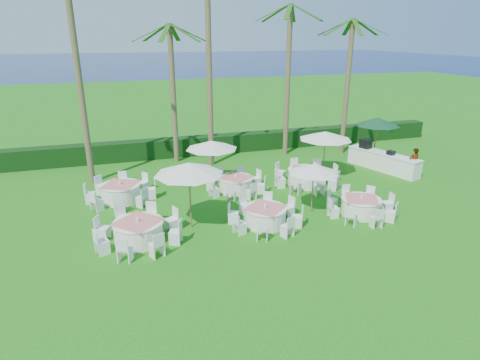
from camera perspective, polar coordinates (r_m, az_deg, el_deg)
The scene contains 21 objects.
ground at distance 16.67m, azimuth 4.82°, elevation -7.24°, with size 120.00×120.00×0.00m, color #206311.
hedge at distance 27.23m, azimuth -4.54°, elevation 5.03°, with size 34.00×1.00×1.20m, color black.
ocean at distance 116.09m, azimuth -14.85°, elevation 15.61°, with size 260.00×260.00×0.00m, color #071647.
banquet_table_a at distance 16.12m, azimuth -14.23°, elevation -7.04°, with size 3.29×3.29×1.01m.
banquet_table_b at distance 16.99m, azimuth 3.59°, elevation -5.08°, with size 3.08×3.08×0.95m.
banquet_table_c at distance 18.69m, azimuth 16.80°, elevation -3.57°, with size 3.07×3.07×0.93m.
banquet_table_d at distance 20.22m, azimuth -16.57°, elevation -1.64°, with size 3.33×3.33×1.00m.
banquet_table_e at distance 20.53m, azimuth -0.60°, elevation -0.54°, with size 3.01×3.01×0.93m.
banquet_table_f at distance 21.69m, azimuth 9.41°, elevation 0.48°, with size 3.47×3.47×1.04m.
umbrella_a at distance 16.09m, azimuth -7.30°, elevation 1.63°, with size 2.81×2.81×2.83m.
umbrella_b at distance 17.87m, azimuth 10.47°, elevation 1.64°, with size 2.22×2.22×2.28m.
umbrella_c at distance 20.75m, azimuth -4.06°, elevation 5.01°, with size 2.70×2.70×2.47m.
umbrella_d at distance 22.79m, azimuth 12.07°, elevation 6.21°, with size 2.92×2.92×2.57m.
umbrella_green at distance 25.99m, azimuth 18.97°, elevation 7.87°, with size 2.65×2.65×2.87m.
buffet_table at distance 25.25m, azimuth 19.59°, elevation 2.62°, with size 2.38×4.57×1.60m.
staff_person at distance 24.49m, azimuth 23.46°, elevation 2.28°, with size 0.62×0.40×1.69m, color gray.
palm_a at distance 22.22m, azimuth -22.09°, elevation 14.44°, with size 4.41×4.06×11.03m.
palm_b at distance 24.96m, azimuth -9.52°, elevation 12.72°, with size 4.39×4.20×8.22m.
palm_c at distance 23.88m, azimuth -4.40°, elevation 15.53°, with size 4.27×4.36×10.58m.
palm_d at distance 26.38m, azimuth 6.83°, elevation 14.51°, with size 4.40×3.96×9.36m.
palm_e at distance 27.45m, azimuth 15.06°, elevation 13.32°, with size 4.36×4.27×8.54m.
Camera 1 is at (-5.68, -13.70, 7.61)m, focal length 30.00 mm.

